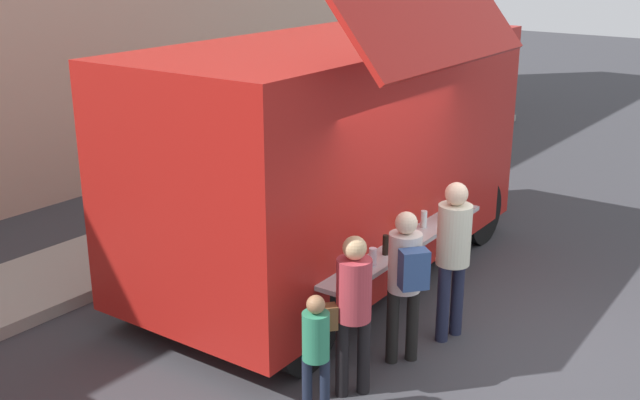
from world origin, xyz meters
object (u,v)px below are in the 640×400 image
object	(u,v)px
customer_front_ordering	(453,247)
customer_mid_with_backpack	(406,273)
customer_rear_waiting	(352,303)
food_truck_main	(335,152)
trash_bin	(364,146)
child_near_queue	(316,346)

from	to	relation	value
customer_front_ordering	customer_mid_with_backpack	bearing A→B (deg)	92.69
customer_mid_with_backpack	customer_rear_waiting	world-z (taller)	customer_mid_with_backpack
food_truck_main	customer_mid_with_backpack	xyz separation A→B (m)	(-1.37, -1.86, -0.64)
customer_mid_with_backpack	trash_bin	bearing A→B (deg)	-13.71
customer_rear_waiting	child_near_queue	size ratio (longest dim) A/B	1.33
customer_front_ordering	child_near_queue	bearing A→B (deg)	94.63
trash_bin	customer_mid_with_backpack	xyz separation A→B (m)	(-5.53, -4.18, 0.50)
food_truck_main	customer_rear_waiting	size ratio (longest dim) A/B	3.59
customer_front_ordering	child_near_queue	size ratio (longest dim) A/B	1.46
food_truck_main	customer_rear_waiting	distance (m)	2.88
customer_front_ordering	child_near_queue	distance (m)	2.09
food_truck_main	customer_rear_waiting	xyz separation A→B (m)	(-2.16, -1.77, -0.68)
trash_bin	customer_rear_waiting	xyz separation A→B (m)	(-6.32, -4.09, 0.46)
customer_front_ordering	child_near_queue	xyz separation A→B (m)	(-2.05, 0.25, -0.33)
child_near_queue	customer_rear_waiting	bearing A→B (deg)	-38.10
customer_rear_waiting	child_near_queue	distance (m)	0.55
customer_rear_waiting	customer_front_ordering	bearing A→B (deg)	-58.63
food_truck_main	customer_front_ordering	size ratio (longest dim) A/B	3.27
customer_front_ordering	customer_mid_with_backpack	size ratio (longest dim) A/B	1.09
customer_mid_with_backpack	child_near_queue	bearing A→B (deg)	123.36
trash_bin	customer_rear_waiting	size ratio (longest dim) A/B	0.61
customer_front_ordering	customer_rear_waiting	world-z (taller)	customer_front_ordering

